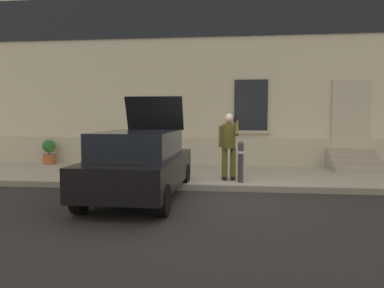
{
  "coord_description": "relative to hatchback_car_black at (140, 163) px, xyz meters",
  "views": [
    {
      "loc": [
        0.47,
        -7.96,
        1.82
      ],
      "look_at": [
        -0.61,
        1.6,
        1.1
      ],
      "focal_mm": 34.41,
      "sensor_mm": 36.0,
      "label": 1
    }
  ],
  "objects": [
    {
      "name": "hatchback_car_black",
      "position": [
        0.0,
        0.0,
        0.0
      ],
      "size": [
        1.82,
        4.08,
        2.34
      ],
      "color": "black",
      "rests_on": "ground"
    },
    {
      "name": "planter_terracotta",
      "position": [
        -4.39,
        4.3,
        -0.19
      ],
      "size": [
        0.44,
        0.44,
        0.86
      ],
      "color": "#B25B38",
      "rests_on": "sidewalk"
    },
    {
      "name": "curb_edge",
      "position": [
        1.58,
        1.02,
        -0.72
      ],
      "size": [
        24.0,
        0.12,
        0.15
      ],
      "primitive_type": "cube",
      "color": "gray",
      "rests_on": "ground"
    },
    {
      "name": "person_on_phone",
      "position": [
        1.93,
        1.7,
        0.35
      ],
      "size": [
        0.51,
        0.49,
        1.75
      ],
      "rotation": [
        0.0,
        0.0,
        0.03
      ],
      "color": "#514C1E",
      "rests_on": "sidewalk"
    },
    {
      "name": "ground_plane",
      "position": [
        1.58,
        0.08,
        -0.8
      ],
      "size": [
        80.0,
        80.0,
        0.0
      ],
      "primitive_type": "plane",
      "color": "#232326"
    },
    {
      "name": "planter_charcoal",
      "position": [
        -2.31,
        4.28,
        -0.19
      ],
      "size": [
        0.44,
        0.44,
        0.86
      ],
      "color": "#2D2D30",
      "rests_on": "sidewalk"
    },
    {
      "name": "bollard_far_left",
      "position": [
        -1.64,
        1.43,
        -0.09
      ],
      "size": [
        0.15,
        0.15,
        1.04
      ],
      "color": "#333338",
      "rests_on": "sidewalk"
    },
    {
      "name": "entrance_stoop",
      "position": [
        5.82,
        4.2,
        -0.41
      ],
      "size": [
        1.48,
        1.28,
        0.64
      ],
      "color": "#9E998E",
      "rests_on": "sidewalk"
    },
    {
      "name": "building_facade",
      "position": [
        1.59,
        5.37,
        2.93
      ],
      "size": [
        24.0,
        1.52,
        7.5
      ],
      "color": "beige",
      "rests_on": "ground"
    },
    {
      "name": "sidewalk",
      "position": [
        1.58,
        2.88,
        -0.72
      ],
      "size": [
        24.0,
        3.6,
        0.15
      ],
      "primitive_type": "cube",
      "color": "#99968E",
      "rests_on": "ground"
    },
    {
      "name": "bollard_near_person",
      "position": [
        2.23,
        1.43,
        -0.09
      ],
      "size": [
        0.15,
        0.15,
        1.04
      ],
      "color": "#333338",
      "rests_on": "sidewalk"
    }
  ]
}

